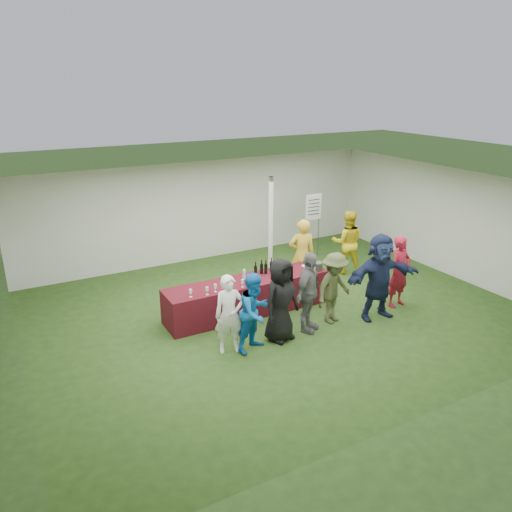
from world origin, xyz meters
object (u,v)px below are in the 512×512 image
customer_3 (308,293)px  customer_4 (334,288)px  wine_list_sign (313,212)px  customer_2 (281,300)px  staff_back (347,242)px  customer_6 (400,272)px  staff_pourer (302,255)px  customer_5 (379,277)px  serving_table (248,296)px  customer_1 (255,312)px  customer_0 (229,314)px  dump_bucket (317,266)px

customer_3 → customer_4: customer_3 is taller
wine_list_sign → customer_2: size_ratio=1.10×
staff_back → customer_6: staff_back is taller
staff_pourer → customer_5: (0.57, -2.00, 0.05)m
staff_back → serving_table: bearing=45.7°
wine_list_sign → staff_pourer: size_ratio=1.04×
customer_5 → customer_6: (0.80, 0.24, -0.12)m
customer_1 → customer_2: 0.61m
wine_list_sign → customer_1: bearing=-136.0°
wine_list_sign → customer_2: wine_list_sign is taller
customer_3 → customer_5: size_ratio=0.90×
customer_2 → customer_5: customer_5 is taller
customer_2 → customer_4: bearing=-12.4°
customer_2 → customer_6: customer_2 is taller
serving_table → wine_list_sign: size_ratio=2.00×
staff_pourer → customer_0: (-2.73, -1.77, -0.12)m
customer_1 → customer_3: size_ratio=0.91×
customer_1 → customer_5: 2.86m
customer_6 → customer_5: bearing=-172.4°
customer_4 → customer_5: bearing=-33.4°
staff_pourer → customer_1: size_ratio=1.15×
customer_4 → customer_1: bearing=169.2°
customer_0 → customer_4: size_ratio=0.99×
serving_table → staff_back: size_ratio=2.19×
customer_1 → customer_2: size_ratio=0.91×
staff_back → dump_bucket: bearing=63.6°
staff_pourer → wine_list_sign: bearing=-112.1°
customer_1 → customer_6: size_ratio=0.94×
staff_pourer → customer_6: size_ratio=1.08×
wine_list_sign → customer_0: size_ratio=1.21×
customer_0 → customer_4: bearing=14.6°
dump_bucket → wine_list_sign: 2.99m
customer_0 → customer_6: size_ratio=0.93×
wine_list_sign → customer_3: bearing=-125.8°
staff_back → customer_0: size_ratio=1.11×
serving_table → customer_3: size_ratio=2.20×
staff_pourer → customer_4: staff_pourer is taller
customer_5 → customer_2: bearing=-179.1°
staff_pourer → staff_back: staff_pourer is taller
customer_1 → customer_3: 1.26m
staff_pourer → customer_6: bearing=146.6°
staff_pourer → customer_4: 1.77m
customer_3 → customer_5: 1.62m
serving_table → customer_6: 3.34m
dump_bucket → customer_3: 1.43m
wine_list_sign → staff_back: 1.48m
dump_bucket → staff_back: staff_back is taller
staff_pourer → staff_back: size_ratio=1.05×
wine_list_sign → customer_3: size_ratio=1.10×
staff_pourer → customer_2: 2.49m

